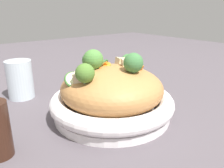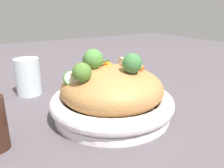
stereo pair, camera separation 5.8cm
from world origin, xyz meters
The scene contains 8 objects.
ground_plane centered at (0.00, 0.00, 0.00)m, with size 3.00×3.00×0.00m, color #534B51.
serving_bowl centered at (0.00, 0.00, 0.03)m, with size 0.32×0.32×0.06m.
noodle_heap centered at (0.00, 0.00, 0.08)m, with size 0.26×0.26×0.11m.
broccoli_florets centered at (0.00, 0.01, 0.14)m, with size 0.17×0.25×0.09m.
carrot_coins centered at (0.01, 0.00, 0.13)m, with size 0.11×0.13×0.03m.
zucchini_slices centered at (0.03, 0.06, 0.12)m, with size 0.08×0.14×0.05m.
chicken_chunks centered at (0.01, 0.00, 0.13)m, with size 0.09×0.20×0.04m.
drinking_glass centered at (0.28, 0.15, 0.06)m, with size 0.08×0.08×0.12m.
Camera 2 is at (-0.46, 0.29, 0.27)m, focal length 36.34 mm.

